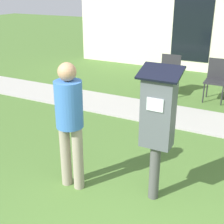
% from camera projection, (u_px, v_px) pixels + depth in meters
% --- Properties ---
extents(sidewalk, '(12.00, 1.10, 0.02)m').
position_uv_depth(sidewalk, '(215.00, 123.00, 5.69)').
color(sidewalk, '#A3A099').
rests_on(sidewalk, ground).
extents(parking_meter, '(0.44, 0.31, 1.59)m').
position_uv_depth(parking_meter, '(158.00, 119.00, 3.35)').
color(parking_meter, '#4C4C4C').
rests_on(parking_meter, ground).
extents(person_standing, '(0.32, 0.32, 1.58)m').
position_uv_depth(person_standing, '(70.00, 118.00, 3.60)').
color(person_standing, gray).
rests_on(person_standing, ground).
extents(outdoor_chair_left, '(0.44, 0.44, 0.90)m').
position_uv_depth(outdoor_chair_left, '(169.00, 72.00, 7.05)').
color(outdoor_chair_left, '#262628').
rests_on(outdoor_chair_left, ground).
extents(outdoor_chair_middle, '(0.44, 0.44, 0.90)m').
position_uv_depth(outdoor_chair_middle, '(217.00, 77.00, 6.67)').
color(outdoor_chair_middle, '#262628').
rests_on(outdoor_chair_middle, ground).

